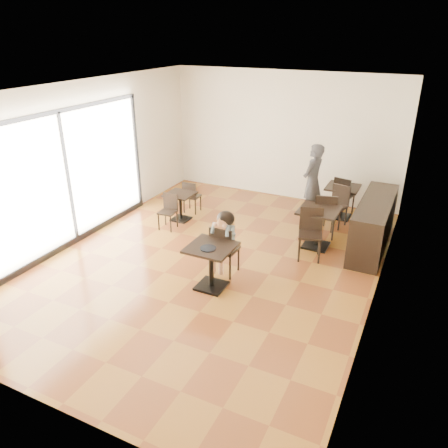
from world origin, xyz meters
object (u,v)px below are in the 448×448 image
Objects in this scene: cafe_table_mid at (317,228)px; chair_left_a at (192,196)px; chair_mid_b at (310,235)px; chair_mid_a at (325,215)px; cafe_table_back at (341,202)px; chair_back_b at (336,207)px; child_table at (211,267)px; chair_left_b at (168,212)px; cafe_table_left at (181,207)px; child at (225,243)px; adult_patron at (312,182)px; child_chair at (225,249)px.

chair_left_a is (-3.21, 0.51, -0.02)m from cafe_table_mid.
chair_mid_a is at bearing 74.40° from chair_mid_b.
cafe_table_back is 0.56m from chair_back_b.
chair_left_a is at bearing -14.82° from chair_mid_a.
child_table is 3.45m from chair_left_a.
chair_mid_a reaches higher than chair_left_b.
cafe_table_mid is 1.26× the size of cafe_table_left.
chair_mid_a is 1.26× the size of chair_left_a.
chair_mid_b is 1.07× the size of chair_back_b.
chair_left_a is (-1.98, 2.82, -0.01)m from child_table.
cafe_table_mid reaches higher than chair_left_a.
child is 0.68× the size of adult_patron.
child reaches higher than cafe_table_left.
child_table is at bearing -117.89° from cafe_table_mid.
chair_mid_a is 1.26× the size of chair_left_b.
chair_left_a is at bearing -155.49° from chair_back_b.
adult_patron reaches higher than chair_left_a.
child is 1.85× the size of cafe_table_left.
chair_left_b is (-1.98, 1.17, -0.09)m from child_chair.
child is 1.73m from chair_mid_b.
chair_mid_b is (-0.11, -2.29, 0.11)m from cafe_table_back.
chair_mid_a is 0.65m from chair_back_b.
chair_mid_a is at bearing 90.00° from cafe_table_mid.
child_table is 0.80× the size of chair_mid_b.
cafe_table_back is at bearing -163.34° from chair_left_a.
chair_left_b is at bearing -138.86° from chair_back_b.
adult_patron is 2.24× the size of chair_left_a.
child_chair is 1.16× the size of cafe_table_mid.
chair_mid_a is at bearing -86.79° from chair_back_b.
chair_back_b is (1.33, 2.96, -0.02)m from child_chair.
child_chair is 3.75m from cafe_table_back.
chair_left_a is at bearing 146.17° from chair_mid_b.
adult_patron is at bearing -164.44° from chair_left_a.
chair_back_b reaches higher than cafe_table_mid.
chair_left_b is at bearing 139.03° from child_table.
child reaches higher than chair_mid_a.
chair_mid_a is (1.23, 2.31, 0.02)m from child_chair.
chair_mid_a is (0.54, -0.89, -0.39)m from adult_patron.
child_table is 0.56m from child_chair.
chair_left_b is (0.00, -1.10, 0.00)m from chair_left_a.
cafe_table_left is 3.54m from chair_back_b.
adult_patron is 2.29× the size of cafe_table_back.
chair_back_b is at bearing -114.29° from child_chair.
chair_back_b is at bearing -172.09° from chair_left_a.
cafe_table_mid is at bearing 33.42° from adult_patron.
chair_mid_b is at bearing -2.98° from chair_left_b.
child_chair is at bearing -150.84° from chair_mid_b.
child is at bearing -34.34° from chair_left_b.
child reaches higher than chair_left_b.
adult_patron is at bearing 77.96° from child.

